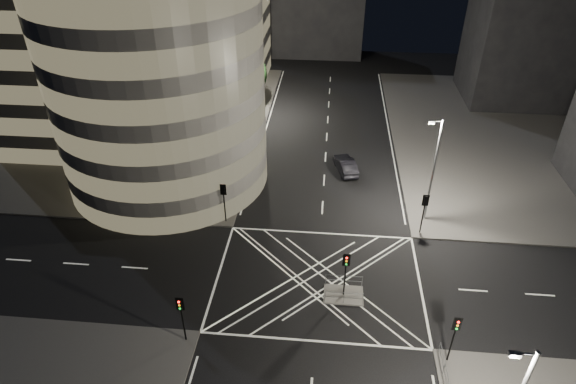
# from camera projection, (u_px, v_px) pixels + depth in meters

# --- Properties ---
(ground) EXTENTS (120.00, 120.00, 0.00)m
(ground) POSITION_uv_depth(u_px,v_px,m) (318.00, 280.00, 38.11)
(ground) COLOR black
(ground) RESTS_ON ground
(sidewalk_far_left) EXTENTS (42.00, 42.00, 0.15)m
(sidewalk_far_left) POSITION_uv_depth(u_px,v_px,m) (105.00, 120.00, 62.78)
(sidewalk_far_left) COLOR #54524F
(sidewalk_far_left) RESTS_ON ground
(sidewalk_far_right) EXTENTS (42.00, 42.00, 0.15)m
(sidewalk_far_right) POSITION_uv_depth(u_px,v_px,m) (567.00, 139.00, 58.19)
(sidewalk_far_right) COLOR #54524F
(sidewalk_far_right) RESTS_ON ground
(central_island) EXTENTS (3.00, 2.00, 0.15)m
(central_island) POSITION_uv_depth(u_px,v_px,m) (343.00, 295.00, 36.67)
(central_island) COLOR slate
(central_island) RESTS_ON ground
(office_tower_curved) EXTENTS (30.00, 29.00, 27.20)m
(office_tower_curved) POSITION_uv_depth(u_px,v_px,m) (124.00, 44.00, 48.32)
(office_tower_curved) COLOR gray
(office_tower_curved) RESTS_ON sidewalk_far_left
(office_block_rear) EXTENTS (24.00, 16.00, 22.00)m
(office_block_rear) POSITION_uv_depth(u_px,v_px,m) (179.00, 6.00, 68.56)
(office_block_rear) COLOR gray
(office_block_rear) RESTS_ON sidewalk_far_left
(building_right_far) EXTENTS (14.00, 12.00, 15.00)m
(building_right_far) POSITION_uv_depth(u_px,v_px,m) (525.00, 44.00, 65.04)
(building_right_far) COLOR black
(building_right_far) RESTS_ON sidewalk_far_right
(building_far_end) EXTENTS (18.00, 8.00, 18.00)m
(building_far_end) POSITION_uv_depth(u_px,v_px,m) (311.00, 0.00, 81.61)
(building_far_end) COLOR black
(building_far_end) RESTS_ON ground
(tree_a) EXTENTS (4.34, 4.34, 7.31)m
(tree_a) POSITION_uv_depth(u_px,v_px,m) (209.00, 163.00, 43.68)
(tree_a) COLOR black
(tree_a) RESTS_ON sidewalk_far_left
(tree_b) EXTENTS (5.03, 5.03, 7.44)m
(tree_b) POSITION_uv_depth(u_px,v_px,m) (223.00, 136.00, 48.81)
(tree_b) COLOR black
(tree_b) RESTS_ON sidewalk_far_left
(tree_c) EXTENTS (4.47, 4.47, 6.97)m
(tree_c) POSITION_uv_depth(u_px,v_px,m) (234.00, 113.00, 53.87)
(tree_c) COLOR black
(tree_c) RESTS_ON sidewalk_far_left
(tree_d) EXTENTS (4.43, 4.43, 6.97)m
(tree_d) POSITION_uv_depth(u_px,v_px,m) (243.00, 93.00, 58.84)
(tree_d) COLOR black
(tree_d) RESTS_ON sidewalk_far_left
(tree_e) EXTENTS (4.34, 4.34, 7.12)m
(tree_e) POSITION_uv_depth(u_px,v_px,m) (251.00, 74.00, 63.71)
(tree_e) COLOR black
(tree_e) RESTS_ON sidewalk_far_left
(traffic_signal_fl) EXTENTS (0.55, 0.22, 4.00)m
(traffic_signal_fl) POSITION_uv_depth(u_px,v_px,m) (224.00, 196.00, 42.85)
(traffic_signal_fl) COLOR black
(traffic_signal_fl) RESTS_ON sidewalk_far_left
(traffic_signal_nl) EXTENTS (0.55, 0.22, 4.00)m
(traffic_signal_nl) POSITION_uv_depth(u_px,v_px,m) (181.00, 311.00, 31.56)
(traffic_signal_nl) COLOR black
(traffic_signal_nl) RESTS_ON sidewalk_near_left
(traffic_signal_fr) EXTENTS (0.55, 0.22, 4.00)m
(traffic_signal_fr) POSITION_uv_depth(u_px,v_px,m) (424.00, 207.00, 41.46)
(traffic_signal_fr) COLOR black
(traffic_signal_fr) RESTS_ON sidewalk_far_right
(traffic_signal_nr) EXTENTS (0.55, 0.22, 4.00)m
(traffic_signal_nr) POSITION_uv_depth(u_px,v_px,m) (455.00, 331.00, 30.17)
(traffic_signal_nr) COLOR black
(traffic_signal_nr) RESTS_ON sidewalk_near_right
(traffic_signal_island) EXTENTS (0.55, 0.22, 4.00)m
(traffic_signal_island) POSITION_uv_depth(u_px,v_px,m) (346.00, 267.00, 35.10)
(traffic_signal_island) COLOR black
(traffic_signal_island) RESTS_ON central_island
(street_lamp_left_near) EXTENTS (1.25, 0.25, 10.00)m
(street_lamp_left_near) POSITION_uv_depth(u_px,v_px,m) (226.00, 143.00, 45.76)
(street_lamp_left_near) COLOR slate
(street_lamp_left_near) RESTS_ON sidewalk_far_left
(street_lamp_left_far) EXTENTS (1.25, 0.25, 10.00)m
(street_lamp_left_far) POSITION_uv_depth(u_px,v_px,m) (255.00, 77.00, 60.71)
(street_lamp_left_far) COLOR slate
(street_lamp_left_far) RESTS_ON sidewalk_far_left
(street_lamp_right_far) EXTENTS (1.25, 0.25, 10.00)m
(street_lamp_right_far) POSITION_uv_depth(u_px,v_px,m) (433.00, 168.00, 41.78)
(street_lamp_right_far) COLOR slate
(street_lamp_right_far) RESTS_ON sidewalk_far_right
(railing_island_south) EXTENTS (2.80, 0.06, 1.10)m
(railing_island_south) POSITION_uv_depth(u_px,v_px,m) (344.00, 298.00, 35.58)
(railing_island_south) COLOR slate
(railing_island_south) RESTS_ON central_island
(railing_island_north) EXTENTS (2.80, 0.06, 1.10)m
(railing_island_north) POSITION_uv_depth(u_px,v_px,m) (344.00, 281.00, 37.07)
(railing_island_north) COLOR slate
(railing_island_north) RESTS_ON central_island
(sedan) EXTENTS (2.87, 5.01, 1.56)m
(sedan) POSITION_uv_depth(u_px,v_px,m) (346.00, 165.00, 51.65)
(sedan) COLOR black
(sedan) RESTS_ON ground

